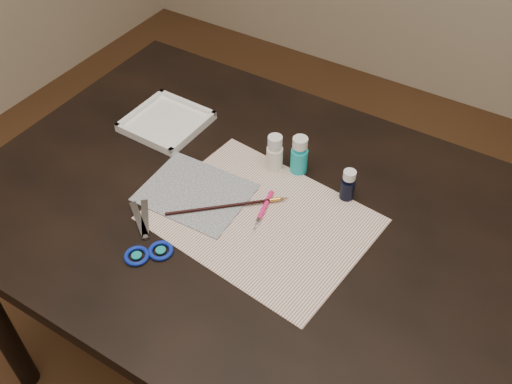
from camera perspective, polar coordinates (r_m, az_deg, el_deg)
The scene contains 11 objects.
ground at distance 1.89m, azimuth -0.00°, elevation -17.66°, with size 3.50×3.50×0.02m, color #422614.
table at distance 1.56m, azimuth -0.00°, elevation -11.13°, with size 1.30×0.90×0.75m, color black.
paper at distance 1.24m, azimuth 0.54°, elevation -2.73°, with size 0.45×0.35×0.00m, color white.
canvas at distance 1.30m, azimuth -6.08°, elevation -0.06°, with size 0.24×0.19×0.00m, color black.
paint_bottle_white at distance 1.33m, azimuth 1.88°, elevation 3.94°, with size 0.04×0.04×0.09m, color white.
paint_bottle_cyan at distance 1.33m, azimuth 4.35°, elevation 3.72°, with size 0.04×0.04×0.10m, color #18B2BA.
paint_bottle_navy at distance 1.28m, azimuth 9.19°, elevation 0.71°, with size 0.03×0.03×0.08m, color black.
paintbrush at distance 1.26m, azimuth -2.78°, elevation -1.37°, with size 0.28×0.01×0.01m, color black, non-canonical shape.
craft_knife at distance 1.25m, azimuth 0.64°, elevation -1.97°, with size 0.13×0.01×0.01m, color #F31C72, non-canonical shape.
scissors at distance 1.24m, azimuth -11.46°, elevation -3.91°, with size 0.20×0.10×0.01m, color silver, non-canonical shape.
palette_tray at distance 1.50m, azimuth -8.95°, elevation 6.99°, with size 0.19×0.19×0.02m, color white.
Camera 1 is at (0.46, -0.74, 1.67)m, focal length 40.00 mm.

